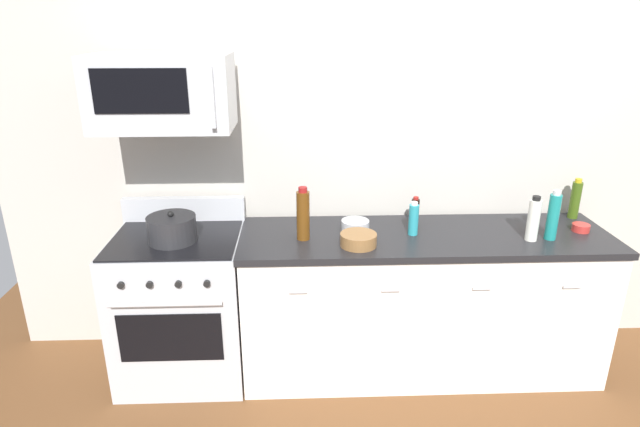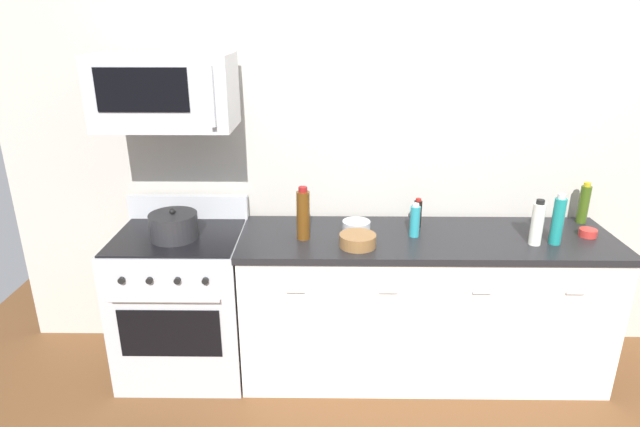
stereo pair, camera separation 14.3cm
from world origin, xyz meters
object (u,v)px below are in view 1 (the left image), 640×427
(range_oven, at_px, (182,305))
(bottle_olive_oil, at_px, (575,199))
(bottle_sparkling_teal, at_px, (553,216))
(bowl_wooden_salad, at_px, (358,239))
(bottle_soy_sauce_dark, at_px, (415,212))
(stockpot, at_px, (172,229))
(microwave, at_px, (162,92))
(bowl_red_small, at_px, (581,227))
(bowl_steel_prep, at_px, (355,225))
(bottle_hot_sauce_red, at_px, (533,219))
(bottle_dish_soap, at_px, (414,219))
(bottle_wine_amber, at_px, (303,215))
(bottle_vinegar_white, at_px, (533,219))

(range_oven, xyz_separation_m, bottle_olive_oil, (2.48, 0.23, 0.57))
(bottle_sparkling_teal, xyz_separation_m, bowl_wooden_salad, (-1.12, -0.05, -0.10))
(bottle_soy_sauce_dark, distance_m, stockpot, 1.45)
(microwave, bearing_deg, bottle_olive_oil, 4.38)
(range_oven, height_order, bottle_sparkling_teal, bottle_sparkling_teal)
(range_oven, height_order, bowl_red_small, range_oven)
(bowl_wooden_salad, height_order, bowl_steel_prep, bowl_wooden_salad)
(bottle_hot_sauce_red, distance_m, bottle_olive_oil, 0.43)
(microwave, xyz_separation_m, bowl_red_small, (2.42, -0.04, -0.81))
(bottle_dish_soap, bearing_deg, bottle_wine_amber, -176.35)
(bottle_vinegar_white, bearing_deg, bottle_dish_soap, 170.81)
(bowl_steel_prep, bearing_deg, bottle_vinegar_white, -10.02)
(bottle_hot_sauce_red, distance_m, bottle_dish_soap, 0.72)
(bowl_steel_prep, bearing_deg, bowl_wooden_salad, -91.10)
(bottle_hot_sauce_red, bearing_deg, range_oven, -179.75)
(bottle_soy_sauce_dark, distance_m, bowl_steel_prep, 0.39)
(bottle_soy_sauce_dark, height_order, bowl_wooden_salad, bottle_soy_sauce_dark)
(bowl_steel_prep, bearing_deg, microwave, -178.97)
(bottle_hot_sauce_red, xyz_separation_m, stockpot, (-2.12, -0.06, -0.01))
(microwave, xyz_separation_m, bottle_olive_oil, (2.48, 0.19, -0.71))
(bowl_steel_prep, bearing_deg, bowl_red_small, -2.41)
(microwave, height_order, bottle_soy_sauce_dark, microwave)
(range_oven, xyz_separation_m, bowl_red_small, (2.42, 0.01, 0.47))
(range_oven, distance_m, bowl_steel_prep, 1.17)
(range_oven, height_order, bottle_hot_sauce_red, bottle_hot_sauce_red)
(range_oven, bearing_deg, bottle_hot_sauce_red, 0.25)
(bottle_olive_oil, relative_size, bowl_red_small, 2.56)
(bottle_sparkling_teal, xyz_separation_m, bowl_red_small, (0.24, 0.11, -0.12))
(bottle_hot_sauce_red, distance_m, stockpot, 2.12)
(bottle_soy_sauce_dark, relative_size, bowl_steel_prep, 1.09)
(stockpot, bearing_deg, bottle_soy_sauce_dark, 7.89)
(bottle_soy_sauce_dark, bearing_deg, bowl_steel_prep, -167.68)
(bottle_olive_oil, xyz_separation_m, bowl_wooden_salad, (-1.42, -0.39, -0.09))
(bottle_olive_oil, bearing_deg, bottle_sparkling_teal, -131.86)
(bottle_olive_oil, bearing_deg, bottle_soy_sauce_dark, -175.14)
(range_oven, xyz_separation_m, bottle_vinegar_white, (2.06, -0.11, 0.58))
(range_oven, height_order, bottle_wine_amber, bottle_wine_amber)
(microwave, xyz_separation_m, bowl_wooden_salad, (1.06, -0.20, -0.79))
(bottle_soy_sauce_dark, distance_m, bowl_wooden_salad, 0.49)
(bottle_dish_soap, height_order, stockpot, bottle_dish_soap)
(bottle_hot_sauce_red, distance_m, bowl_steel_prep, 1.06)
(microwave, relative_size, stockpot, 2.69)
(stockpot, bearing_deg, microwave, 89.87)
(bowl_wooden_salad, bearing_deg, bowl_red_small, 6.75)
(range_oven, relative_size, microwave, 1.44)
(bottle_sparkling_teal, xyz_separation_m, bottle_vinegar_white, (-0.12, -0.01, -0.01))
(bottle_soy_sauce_dark, distance_m, bottle_vinegar_white, 0.68)
(bottle_wine_amber, height_order, bowl_red_small, bottle_wine_amber)
(bottle_hot_sauce_red, bearing_deg, bottle_soy_sauce_dark, 168.57)
(bottle_soy_sauce_dark, xyz_separation_m, bottle_dish_soap, (-0.04, -0.15, 0.01))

